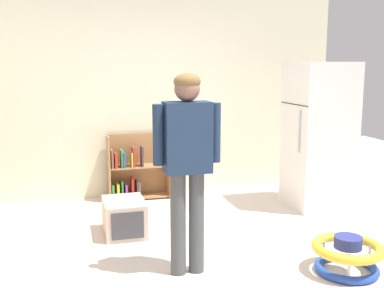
{
  "coord_description": "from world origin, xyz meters",
  "views": [
    {
      "loc": [
        -1.1,
        -3.82,
        1.76
      ],
      "look_at": [
        0.09,
        0.52,
        0.98
      ],
      "focal_mm": 43.66,
      "sensor_mm": 36.0,
      "label": 1
    }
  ],
  "objects_px": {
    "standing_person": "(187,155)",
    "pet_carrier": "(124,217)",
    "refrigerator": "(319,136)",
    "bookshelf": "(135,171)",
    "baby_walker": "(347,255)"
  },
  "relations": [
    {
      "from": "refrigerator",
      "to": "standing_person",
      "type": "distance_m",
      "value": 2.48
    },
    {
      "from": "standing_person",
      "to": "pet_carrier",
      "type": "bearing_deg",
      "value": 110.78
    },
    {
      "from": "refrigerator",
      "to": "pet_carrier",
      "type": "bearing_deg",
      "value": -171.85
    },
    {
      "from": "standing_person",
      "to": "pet_carrier",
      "type": "relative_size",
      "value": 3.05
    },
    {
      "from": "bookshelf",
      "to": "standing_person",
      "type": "xyz_separation_m",
      "value": [
        0.1,
        -2.33,
        0.65
      ]
    },
    {
      "from": "standing_person",
      "to": "baby_walker",
      "type": "bearing_deg",
      "value": -15.56
    },
    {
      "from": "bookshelf",
      "to": "pet_carrier",
      "type": "relative_size",
      "value": 1.54
    },
    {
      "from": "bookshelf",
      "to": "baby_walker",
      "type": "height_order",
      "value": "bookshelf"
    },
    {
      "from": "baby_walker",
      "to": "pet_carrier",
      "type": "bearing_deg",
      "value": 140.27
    },
    {
      "from": "refrigerator",
      "to": "pet_carrier",
      "type": "distance_m",
      "value": 2.57
    },
    {
      "from": "refrigerator",
      "to": "bookshelf",
      "type": "relative_size",
      "value": 2.09
    },
    {
      "from": "pet_carrier",
      "to": "bookshelf",
      "type": "bearing_deg",
      "value": 76.69
    },
    {
      "from": "standing_person",
      "to": "pet_carrier",
      "type": "xyz_separation_m",
      "value": [
        -0.4,
        1.06,
        -0.84
      ]
    },
    {
      "from": "refrigerator",
      "to": "bookshelf",
      "type": "xyz_separation_m",
      "value": [
        -2.14,
        0.93,
        -0.52
      ]
    },
    {
      "from": "bookshelf",
      "to": "standing_person",
      "type": "relative_size",
      "value": 0.5
    }
  ]
}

